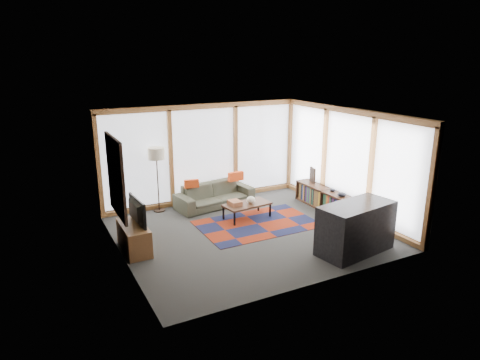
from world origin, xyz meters
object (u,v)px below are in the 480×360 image
bookshelf (326,200)px  coffee_table (247,211)px  floor_lamp (158,180)px  tv_console (134,238)px  sofa (215,195)px  bar_counter (356,228)px  television (133,212)px

bookshelf → coffee_table: bearing=168.9°
floor_lamp → bookshelf: bearing=-26.4°
floor_lamp → tv_console: bearing=-119.4°
sofa → bar_counter: bearing=-77.9°
sofa → floor_lamp: bearing=159.4°
floor_lamp → bar_counter: size_ratio=1.03×
bookshelf → floor_lamp: bearing=153.6°
bookshelf → bar_counter: bar_counter is taller
tv_console → bar_counter: size_ratio=0.69×
floor_lamp → television: floor_lamp is taller
floor_lamp → bookshelf: floor_lamp is taller
sofa → bookshelf: bearing=-41.1°
bar_counter → sofa: bearing=101.1°
sofa → bookshelf: sofa is taller
sofa → bar_counter: 3.99m
floor_lamp → tv_console: (-1.12, -1.99, -0.54)m
tv_console → television: 0.54m
television → bar_counter: 4.41m
floor_lamp → television: bearing=-119.4°
sofa → floor_lamp: floor_lamp is taller
tv_console → television: size_ratio=1.20×
sofa → coffee_table: (0.32, -1.16, -0.11)m
sofa → tv_console: 3.03m
floor_lamp → sofa: bearing=-12.7°
coffee_table → bookshelf: (2.06, -0.40, 0.08)m
floor_lamp → tv_console: size_ratio=1.49×
bookshelf → television: size_ratio=2.34×
floor_lamp → television: size_ratio=1.79×
sofa → tv_console: (-2.52, -1.68, -0.03)m
coffee_table → bookshelf: bookshelf is taller
sofa → bookshelf: size_ratio=0.96×
tv_console → coffee_table: bearing=10.3°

